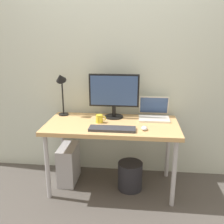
{
  "coord_description": "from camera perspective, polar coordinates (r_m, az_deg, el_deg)",
  "views": [
    {
      "loc": [
        0.25,
        -2.43,
        1.57
      ],
      "look_at": [
        0.0,
        0.0,
        0.84
      ],
      "focal_mm": 40.75,
      "sensor_mm": 36.0,
      "label": 1
    }
  ],
  "objects": [
    {
      "name": "desk",
      "position": [
        2.61,
        0.0,
        -3.94
      ],
      "size": [
        1.34,
        0.66,
        0.72
      ],
      "color": "tan",
      "rests_on": "ground_plane"
    },
    {
      "name": "coffee_mug",
      "position": [
        2.6,
        -2.83,
        -1.5
      ],
      "size": [
        0.11,
        0.07,
        0.08
      ],
      "color": "yellow",
      "rests_on": "desk"
    },
    {
      "name": "wastebasket",
      "position": [
        2.79,
        4.07,
        -14.06
      ],
      "size": [
        0.26,
        0.26,
        0.3
      ],
      "primitive_type": "cylinder",
      "color": "#232328",
      "rests_on": "ground_plane"
    },
    {
      "name": "back_wall",
      "position": [
        2.84,
        0.83,
        11.14
      ],
      "size": [
        4.4,
        0.04,
        2.6
      ],
      "primitive_type": "cube",
      "color": "silver",
      "rests_on": "ground_plane"
    },
    {
      "name": "keyboard",
      "position": [
        2.4,
        0.06,
        -3.8
      ],
      "size": [
        0.44,
        0.14,
        0.02
      ],
      "primitive_type": "cube",
      "color": "#333338",
      "rests_on": "desk"
    },
    {
      "name": "computer_tower",
      "position": [
        2.93,
        -9.68,
        -11.36
      ],
      "size": [
        0.18,
        0.36,
        0.42
      ],
      "primitive_type": "cube",
      "color": "#B2B2B7",
      "rests_on": "ground_plane"
    },
    {
      "name": "ground_plane",
      "position": [
        2.9,
        0.0,
        -16.16
      ],
      "size": [
        6.0,
        6.0,
        0.0
      ],
      "primitive_type": "plane",
      "color": "#4C4742"
    },
    {
      "name": "laptop",
      "position": [
        2.77,
        9.39,
        -0.22
      ],
      "size": [
        0.32,
        0.28,
        0.22
      ],
      "color": "silver",
      "rests_on": "desk"
    },
    {
      "name": "mouse",
      "position": [
        2.42,
        7.24,
        -3.6
      ],
      "size": [
        0.06,
        0.09,
        0.03
      ],
      "primitive_type": "ellipsoid",
      "color": "silver",
      "rests_on": "desk"
    },
    {
      "name": "monitor",
      "position": [
        2.7,
        0.49,
        4.23
      ],
      "size": [
        0.53,
        0.2,
        0.47
      ],
      "color": "black",
      "rests_on": "desk"
    },
    {
      "name": "desk_lamp",
      "position": [
        2.8,
        -11.34,
        6.09
      ],
      "size": [
        0.11,
        0.16,
        0.49
      ],
      "color": "black",
      "rests_on": "desk"
    }
  ]
}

